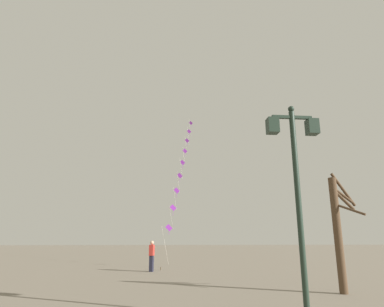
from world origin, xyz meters
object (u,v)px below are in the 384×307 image
Objects in this scene: kite_flyer at (152,255)px; bare_tree at (338,229)px; twin_lantern_lamp_post at (296,167)px; kite_train at (181,168)px.

bare_tree reaches higher than kite_flyer.
twin_lantern_lamp_post is at bearing -148.75° from kite_flyer.
twin_lantern_lamp_post reaches higher than kite_flyer.
kite_flyer is at bearing 128.86° from bare_tree.
bare_tree is at bearing -127.25° from kite_flyer.
bare_tree is at bearing 51.67° from twin_lantern_lamp_post.
twin_lantern_lamp_post is at bearing -85.42° from kite_train.
kite_train is at bearing -0.16° from kite_flyer.
kite_train is at bearing 105.28° from bare_tree.
kite_train is 3.53× the size of bare_tree.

